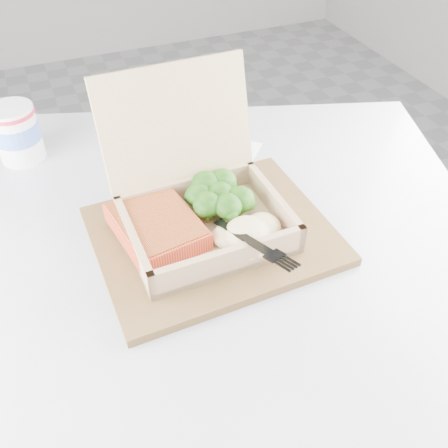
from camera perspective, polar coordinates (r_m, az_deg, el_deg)
name	(u,v)px	position (r m, az deg, el deg)	size (l,w,h in m)	color
floor	(92,333)	(1.59, -14.86, -12.00)	(4.00, 4.00, 0.00)	#98999E
cafe_table	(204,344)	(0.84, -2.36, -13.54)	(1.08, 1.08, 0.75)	black
serving_tray	(213,235)	(0.72, -1.26, -1.30)	(0.33, 0.26, 0.01)	brown
takeout_container	(196,193)	(0.70, -3.17, 3.57)	(0.22, 0.23, 0.20)	tan
salmon_fillet	(156,227)	(0.69, -7.74, -0.29)	(0.10, 0.13, 0.03)	#DA4A2A
broccoli_pile	(220,199)	(0.73, -0.44, 2.88)	(0.10, 0.10, 0.04)	#387A1B
mashed_potatoes	(247,233)	(0.67, 2.70, -1.09)	(0.10, 0.09, 0.04)	beige
plastic_fork	(232,227)	(0.66, 0.96, -0.37)	(0.06, 0.16, 0.03)	black
paper_cup	(16,132)	(0.93, -22.65, 9.72)	(0.08, 0.08, 0.10)	silver
receipt	(230,160)	(0.88, 0.73, 7.35)	(0.07, 0.14, 0.00)	white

